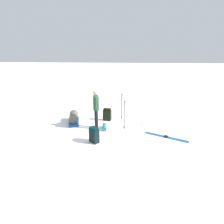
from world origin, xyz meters
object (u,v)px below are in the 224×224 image
at_px(skier_standing, 96,107).
at_px(ski_poles_planted_far, 124,113).
at_px(backpack_bright, 94,135).
at_px(thermos_bottle, 142,122).
at_px(ski_pair_near, 166,137).
at_px(ski_poles_planted_near, 122,105).
at_px(sleeping_mat_rolled, 105,127).
at_px(gear_sled, 74,118).
at_px(backpack_large_dark, 107,115).

bearing_deg(skier_standing, ski_poles_planted_far, -89.20).
height_order(backpack_bright, thermos_bottle, backpack_bright).
bearing_deg(ski_pair_near, skier_standing, 76.44).
relative_size(skier_standing, ski_poles_planted_near, 1.34).
bearing_deg(sleeping_mat_rolled, backpack_bright, 168.72).
distance_m(ski_pair_near, sleeping_mat_rolled, 2.60).
xyz_separation_m(ski_pair_near, ski_poles_planted_far, (0.71, 1.67, 0.70)).
relative_size(skier_standing, sleeping_mat_rolled, 3.09).
bearing_deg(ski_pair_near, ski_poles_planted_far, 66.86).
height_order(ski_pair_near, thermos_bottle, thermos_bottle).
relative_size(backpack_bright, gear_sled, 0.46).
distance_m(ski_poles_planted_far, thermos_bottle, 1.10).
height_order(skier_standing, ski_pair_near, skier_standing).
bearing_deg(ski_pair_near, gear_sled, 72.54).
bearing_deg(gear_sled, skier_standing, -116.34).
bearing_deg(ski_poles_planted_far, backpack_bright, 140.63).
bearing_deg(ski_pair_near, backpack_large_dark, 56.35).
bearing_deg(ski_poles_planted_far, ski_poles_planted_near, 6.79).
bearing_deg(thermos_bottle, gear_sled, 88.27).
distance_m(backpack_large_dark, ski_poles_planted_far, 1.35).
height_order(skier_standing, backpack_large_dark, skier_standing).
bearing_deg(ski_pair_near, sleeping_mat_rolled, 76.33).
xyz_separation_m(ski_pair_near, sleeping_mat_rolled, (0.61, 2.52, 0.08)).
relative_size(backpack_bright, ski_poles_planted_far, 0.47).
relative_size(ski_poles_planted_far, thermos_bottle, 4.89).
bearing_deg(gear_sled, ski_poles_planted_far, -103.26).
relative_size(ski_pair_near, sleeping_mat_rolled, 2.97).
bearing_deg(ski_pair_near, ski_poles_planted_near, 42.74).
xyz_separation_m(gear_sled, sleeping_mat_rolled, (-0.67, -1.55, -0.13)).
relative_size(ski_pair_near, backpack_large_dark, 2.73).
distance_m(ski_poles_planted_far, gear_sled, 2.51).
bearing_deg(backpack_bright, ski_poles_planted_far, -39.37).
relative_size(backpack_large_dark, ski_poles_planted_near, 0.47).
xyz_separation_m(backpack_large_dark, thermos_bottle, (-0.49, -1.66, -0.16)).
relative_size(backpack_bright, thermos_bottle, 2.28).
relative_size(gear_sled, sleeping_mat_rolled, 2.33).
bearing_deg(sleeping_mat_rolled, ski_poles_planted_far, -83.25).
height_order(ski_poles_planted_near, ski_poles_planted_far, ski_poles_planted_far).
bearing_deg(ski_poles_planted_far, sleeping_mat_rolled, 96.75).
distance_m(backpack_large_dark, backpack_bright, 2.32).
xyz_separation_m(gear_sled, thermos_bottle, (-0.10, -3.21, -0.09)).
relative_size(backpack_large_dark, sleeping_mat_rolled, 1.09).
height_order(ski_pair_near, ski_poles_planted_far, ski_poles_planted_far).
bearing_deg(backpack_bright, sleeping_mat_rolled, -11.28).
distance_m(gear_sled, thermos_bottle, 3.21).
bearing_deg(skier_standing, ski_poles_planted_near, -40.08).
xyz_separation_m(ski_pair_near, gear_sled, (1.28, 4.07, 0.21)).
distance_m(gear_sled, sleeping_mat_rolled, 1.69).
relative_size(ski_poles_planted_near, gear_sled, 0.99).
bearing_deg(ski_poles_planted_near, ski_pair_near, -137.26).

